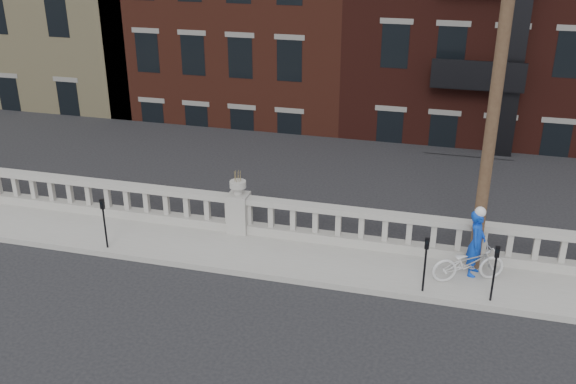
# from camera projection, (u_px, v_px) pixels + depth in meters

# --- Properties ---
(ground) EXTENTS (120.00, 120.00, 0.00)m
(ground) POSITION_uv_depth(u_px,v_px,m) (181.00, 315.00, 14.12)
(ground) COLOR black
(ground) RESTS_ON ground
(sidewalk) EXTENTS (32.00, 2.20, 0.15)m
(sidewalk) POSITION_uv_depth(u_px,v_px,m) (228.00, 249.00, 16.75)
(sidewalk) COLOR gray
(sidewalk) RESTS_ON ground
(balustrade) EXTENTS (28.00, 0.34, 1.03)m
(balustrade) POSITION_uv_depth(u_px,v_px,m) (239.00, 215.00, 17.36)
(balustrade) COLOR gray
(balustrade) RESTS_ON sidewalk
(planter_pedestal) EXTENTS (0.55, 0.55, 1.76)m
(planter_pedestal) POSITION_uv_depth(u_px,v_px,m) (239.00, 208.00, 17.29)
(planter_pedestal) COLOR gray
(planter_pedestal) RESTS_ON sidewalk
(lower_level) EXTENTS (80.00, 44.00, 20.80)m
(lower_level) POSITION_uv_depth(u_px,v_px,m) (369.00, 30.00, 33.36)
(lower_level) COLOR #605E59
(lower_level) RESTS_ON ground
(utility_pole) EXTENTS (1.60, 0.28, 10.00)m
(utility_pole) POSITION_uv_depth(u_px,v_px,m) (500.00, 60.00, 13.75)
(utility_pole) COLOR #422D1E
(utility_pole) RESTS_ON sidewalk
(parking_meter_b) EXTENTS (0.10, 0.09, 1.36)m
(parking_meter_b) POSITION_uv_depth(u_px,v_px,m) (104.00, 218.00, 16.35)
(parking_meter_b) COLOR black
(parking_meter_b) RESTS_ON sidewalk
(parking_meter_c) EXTENTS (0.10, 0.09, 1.36)m
(parking_meter_c) POSITION_uv_depth(u_px,v_px,m) (426.00, 259.00, 14.41)
(parking_meter_c) COLOR black
(parking_meter_c) RESTS_ON sidewalk
(parking_meter_d) EXTENTS (0.10, 0.09, 1.36)m
(parking_meter_d) POSITION_uv_depth(u_px,v_px,m) (495.00, 267.00, 14.05)
(parking_meter_d) COLOR black
(parking_meter_d) RESTS_ON sidewalk
(bicycle) EXTENTS (1.84, 1.23, 0.91)m
(bicycle) POSITION_uv_depth(u_px,v_px,m) (468.00, 263.00, 15.02)
(bicycle) COLOR silver
(bicycle) RESTS_ON sidewalk
(cyclist) EXTENTS (0.51, 0.67, 1.66)m
(cyclist) POSITION_uv_depth(u_px,v_px,m) (476.00, 243.00, 15.13)
(cyclist) COLOR #0C3AB9
(cyclist) RESTS_ON sidewalk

